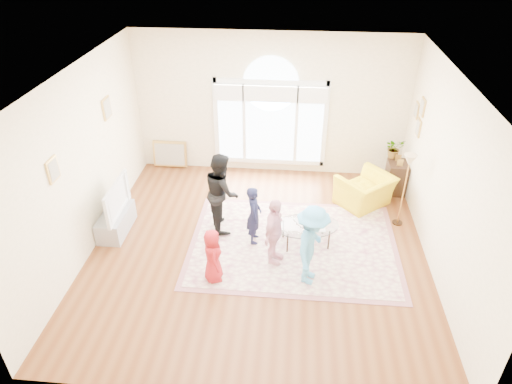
# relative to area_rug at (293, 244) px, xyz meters

# --- Properties ---
(ground) EXTENTS (6.00, 6.00, 0.00)m
(ground) POSITION_rel_area_rug_xyz_m (-0.63, -0.19, -0.01)
(ground) COLOR #603015
(ground) RESTS_ON ground
(room_shell) EXTENTS (6.00, 6.00, 6.00)m
(room_shell) POSITION_rel_area_rug_xyz_m (-0.62, 2.65, 1.56)
(room_shell) COLOR #FFEDC6
(room_shell) RESTS_ON ground
(area_rug) EXTENTS (3.60, 2.60, 0.02)m
(area_rug) POSITION_rel_area_rug_xyz_m (0.00, 0.00, 0.00)
(area_rug) COLOR beige
(area_rug) RESTS_ON ground
(rug_border) EXTENTS (3.80, 2.80, 0.01)m
(rug_border) POSITION_rel_area_rug_xyz_m (0.00, 0.00, -0.00)
(rug_border) COLOR #975E62
(rug_border) RESTS_ON ground
(tv_console) EXTENTS (0.45, 1.00, 0.42)m
(tv_console) POSITION_rel_area_rug_xyz_m (-3.38, 0.11, 0.20)
(tv_console) COLOR #97999F
(tv_console) RESTS_ON ground
(television) EXTENTS (0.17, 1.11, 0.64)m
(television) POSITION_rel_area_rug_xyz_m (-3.38, 0.11, 0.73)
(television) COLOR black
(television) RESTS_ON tv_console
(coffee_table) EXTENTS (1.32, 0.99, 0.54)m
(coffee_table) POSITION_rel_area_rug_xyz_m (0.22, 0.05, 0.39)
(coffee_table) COLOR silver
(coffee_table) RESTS_ON ground
(armchair) EXTENTS (1.35, 1.34, 0.66)m
(armchair) POSITION_rel_area_rug_xyz_m (1.43, 1.50, 0.32)
(armchair) COLOR yellow
(armchair) RESTS_ON ground
(side_cabinet) EXTENTS (0.40, 0.50, 0.70)m
(side_cabinet) POSITION_rel_area_rug_xyz_m (2.15, 2.07, 0.34)
(side_cabinet) COLOR black
(side_cabinet) RESTS_ON ground
(floor_lamp) EXTENTS (0.25, 0.25, 1.51)m
(floor_lamp) POSITION_rel_area_rug_xyz_m (2.03, 0.87, 1.27)
(floor_lamp) COLOR black
(floor_lamp) RESTS_ON ground
(plant_pedestal) EXTENTS (0.20, 0.20, 0.70)m
(plant_pedestal) POSITION_rel_area_rug_xyz_m (2.07, 2.35, 0.34)
(plant_pedestal) COLOR white
(plant_pedestal) RESTS_ON ground
(potted_plant) EXTENTS (0.48, 0.45, 0.43)m
(potted_plant) POSITION_rel_area_rug_xyz_m (2.07, 2.35, 0.91)
(potted_plant) COLOR #33722D
(potted_plant) RESTS_ON plant_pedestal
(leaning_picture) EXTENTS (0.80, 0.14, 0.62)m
(leaning_picture) POSITION_rel_area_rug_xyz_m (-2.99, 2.71, -0.01)
(leaning_picture) COLOR tan
(leaning_picture) RESTS_ON ground
(child_red) EXTENTS (0.44, 0.55, 0.97)m
(child_red) POSITION_rel_area_rug_xyz_m (-1.30, -1.05, 0.50)
(child_red) COLOR #AA1A21
(child_red) RESTS_ON area_rug
(child_navy) EXTENTS (0.30, 0.43, 1.14)m
(child_navy) POSITION_rel_area_rug_xyz_m (-0.73, 0.04, 0.58)
(child_navy) COLOR black
(child_navy) RESTS_ON area_rug
(child_black) EXTENTS (0.80, 0.90, 1.56)m
(child_black) POSITION_rel_area_rug_xyz_m (-1.37, 0.44, 0.79)
(child_black) COLOR black
(child_black) RESTS_ON area_rug
(child_pink) EXTENTS (0.50, 0.79, 1.25)m
(child_pink) POSITION_rel_area_rug_xyz_m (-0.34, -0.51, 0.64)
(child_pink) COLOR #F3A8BA
(child_pink) RESTS_ON area_rug
(child_blue) EXTENTS (0.74, 1.02, 1.43)m
(child_blue) POSITION_rel_area_rug_xyz_m (0.29, -0.93, 0.72)
(child_blue) COLOR #50A6DB
(child_blue) RESTS_ON area_rug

